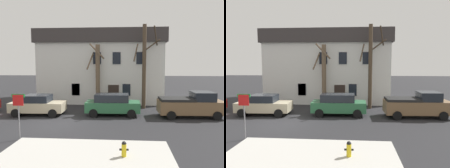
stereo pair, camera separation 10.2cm
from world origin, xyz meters
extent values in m
plane|color=#262628|center=(0.00, 0.00, 0.00)|extent=(120.00, 120.00, 0.00)
cube|color=white|center=(2.20, 10.91, 3.20)|extent=(13.22, 7.61, 6.40)
cube|color=#383333|center=(2.20, 10.91, 7.11)|extent=(13.72, 8.11, 1.42)
cube|color=#2D231E|center=(3.69, 7.05, 1.05)|extent=(1.10, 0.12, 2.10)
cube|color=black|center=(-0.22, 7.06, 1.60)|extent=(0.80, 0.08, 1.20)
cube|color=black|center=(-0.21, 7.06, 1.60)|extent=(0.80, 0.08, 1.20)
cube|color=black|center=(5.01, 7.06, 1.60)|extent=(0.80, 0.08, 1.20)
cube|color=black|center=(2.02, 7.06, 4.80)|extent=(0.80, 0.08, 1.20)
cube|color=black|center=(4.00, 7.06, 4.80)|extent=(0.80, 0.08, 1.20)
cube|color=black|center=(6.38, 7.06, 4.80)|extent=(0.80, 0.08, 1.20)
cylinder|color=brown|center=(2.17, 6.47, 3.06)|extent=(0.43, 0.43, 6.11)
cylinder|color=brown|center=(2.19, 5.80, 5.42)|extent=(1.47, 0.19, 1.53)
cylinder|color=brown|center=(1.49, 6.79, 4.80)|extent=(0.84, 1.53, 2.27)
cylinder|color=brown|center=(1.99, 7.37, 5.18)|extent=(1.94, 0.53, 2.55)
cylinder|color=#4C3D2D|center=(6.66, 5.82, 3.94)|extent=(0.37, 0.37, 7.89)
cylinder|color=#4C3D2D|center=(7.66, 5.57, 6.77)|extent=(0.66, 2.10, 1.57)
cylinder|color=#4C3D2D|center=(7.22, 6.73, 5.87)|extent=(1.94, 1.27, 1.43)
cylinder|color=#4C3D2D|center=(5.88, 6.02, 5.32)|extent=(0.54, 1.67, 1.76)
cube|color=#C6B793|center=(-2.31, 2.56, 0.71)|extent=(4.44, 2.05, 0.78)
cube|color=#1E232B|center=(-2.31, 2.56, 1.39)|extent=(2.07, 1.74, 0.58)
cylinder|color=black|center=(-0.85, 3.56, 0.34)|extent=(0.69, 0.24, 0.68)
cylinder|color=black|center=(-0.79, 1.67, 0.34)|extent=(0.69, 0.24, 0.68)
cylinder|color=black|center=(-3.82, 3.46, 0.34)|extent=(0.69, 0.24, 0.68)
cylinder|color=black|center=(-3.76, 1.56, 0.34)|extent=(0.69, 0.24, 0.68)
cube|color=#2D6B42|center=(3.91, 2.89, 0.73)|extent=(4.44, 1.83, 0.83)
cube|color=#1E232B|center=(3.83, 2.88, 1.46)|extent=(2.76, 1.60, 0.62)
cylinder|color=black|center=(5.41, 3.79, 0.34)|extent=(0.68, 0.23, 0.68)
cylinder|color=black|center=(5.43, 2.01, 0.34)|extent=(0.68, 0.23, 0.68)
cylinder|color=black|center=(2.40, 3.77, 0.34)|extent=(0.68, 0.23, 0.68)
cylinder|color=black|center=(2.42, 1.98, 0.34)|extent=(0.68, 0.23, 0.68)
cube|color=brown|center=(10.13, 2.72, 0.83)|extent=(5.12, 2.13, 1.01)
cube|color=#1E232B|center=(11.04, 2.75, 1.68)|extent=(1.67, 1.77, 0.70)
cube|color=black|center=(9.02, 2.68, 1.43)|extent=(2.69, 1.97, 0.20)
cylinder|color=black|center=(11.82, 3.76, 0.34)|extent=(0.69, 0.24, 0.68)
cylinder|color=black|center=(11.88, 1.80, 0.34)|extent=(0.69, 0.24, 0.68)
cylinder|color=black|center=(8.38, 3.64, 0.34)|extent=(0.69, 0.24, 0.68)
cylinder|color=black|center=(8.45, 1.68, 0.34)|extent=(0.69, 0.24, 0.68)
cylinder|color=gold|center=(4.97, -5.30, 0.41)|extent=(0.22, 0.22, 0.58)
sphere|color=black|center=(4.97, -5.30, 0.72)|extent=(0.21, 0.21, 0.21)
cylinder|color=black|center=(4.81, -5.30, 0.44)|extent=(0.10, 0.09, 0.09)
cylinder|color=black|center=(5.13, -5.30, 0.44)|extent=(0.10, 0.09, 0.09)
cylinder|color=slate|center=(-0.92, -3.28, 1.28)|extent=(0.07, 0.07, 2.56)
cube|color=red|center=(-0.92, -3.30, 2.26)|extent=(0.60, 0.03, 0.60)
cube|color=#1E8C38|center=(-0.92, -3.26, 2.51)|extent=(0.76, 0.02, 0.18)
torus|color=black|center=(-2.53, 6.15, 0.36)|extent=(0.71, 0.14, 0.71)
torus|color=black|center=(-3.57, 6.02, 0.36)|extent=(0.71, 0.14, 0.71)
cylinder|color=maroon|center=(-3.05, 6.09, 0.58)|extent=(0.99, 0.17, 0.19)
cylinder|color=maroon|center=(-3.25, 6.06, 0.81)|extent=(0.09, 0.05, 0.45)
camera|label=1|loc=(5.10, -14.60, 4.29)|focal=34.50mm
camera|label=2|loc=(5.20, -14.60, 4.29)|focal=34.50mm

